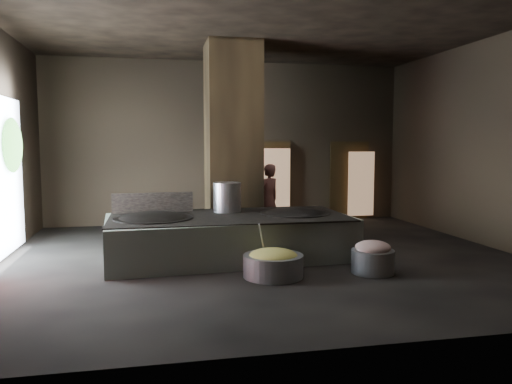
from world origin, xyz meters
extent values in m
cube|color=black|center=(0.00, 0.00, -0.05)|extent=(10.00, 9.00, 0.10)
cube|color=black|center=(0.00, 0.00, 4.55)|extent=(10.00, 9.00, 0.10)
cube|color=black|center=(0.00, 4.55, 2.25)|extent=(10.00, 0.10, 4.50)
cube|color=black|center=(0.00, -4.55, 2.25)|extent=(10.00, 0.10, 4.50)
cube|color=black|center=(5.05, 0.00, 2.25)|extent=(0.10, 9.00, 4.50)
cube|color=black|center=(-0.30, 1.90, 2.25)|extent=(1.20, 1.20, 4.50)
cube|color=beige|center=(-0.68, 0.10, 0.41)|extent=(4.79, 2.52, 0.81)
cube|color=black|center=(-0.68, 0.10, 0.82)|extent=(4.56, 2.19, 0.03)
ellipsoid|color=black|center=(-2.13, 0.05, 0.75)|extent=(1.47, 1.47, 0.41)
cylinder|color=black|center=(-2.13, 0.05, 0.82)|extent=(1.50, 1.50, 0.05)
ellipsoid|color=black|center=(0.67, 0.15, 0.75)|extent=(1.37, 1.37, 0.39)
cylinder|color=black|center=(0.67, 0.15, 0.82)|extent=(1.40, 1.40, 0.05)
cylinder|color=#B2B3BA|center=(-0.63, 0.65, 1.13)|extent=(0.57, 0.57, 0.61)
cube|color=black|center=(-2.13, 0.85, 1.03)|extent=(1.62, 0.16, 0.41)
imported|color=brown|center=(0.65, 2.36, 0.87)|extent=(0.75, 0.67, 1.73)
cylinder|color=gray|center=(-0.17, -1.48, 0.19)|extent=(1.11, 1.11, 0.37)
ellipsoid|color=#8BAF54|center=(-0.17, -1.48, 0.35)|extent=(0.83, 0.83, 0.26)
cylinder|color=#B2B3BA|center=(-0.32, -1.33, 0.55)|extent=(0.23, 0.36, 0.72)
cylinder|color=gray|center=(1.58, -1.59, 0.20)|extent=(0.86, 0.86, 0.40)
ellipsoid|color=#B0706A|center=(1.58, -1.59, 0.45)|extent=(0.61, 0.61, 0.23)
cube|color=black|center=(1.20, 4.45, 1.10)|extent=(1.18, 0.08, 2.38)
cube|color=#8C6647|center=(1.27, 4.22, 1.05)|extent=(0.88, 0.04, 2.09)
cube|color=black|center=(3.60, 4.45, 1.10)|extent=(1.18, 0.08, 2.38)
cube|color=#8C6647|center=(3.89, 4.23, 1.05)|extent=(0.80, 0.04, 1.89)
ellipsoid|color=#194714|center=(-4.85, 1.30, 2.20)|extent=(0.28, 1.10, 1.10)
camera|label=1|loc=(-2.13, -9.46, 2.24)|focal=35.00mm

